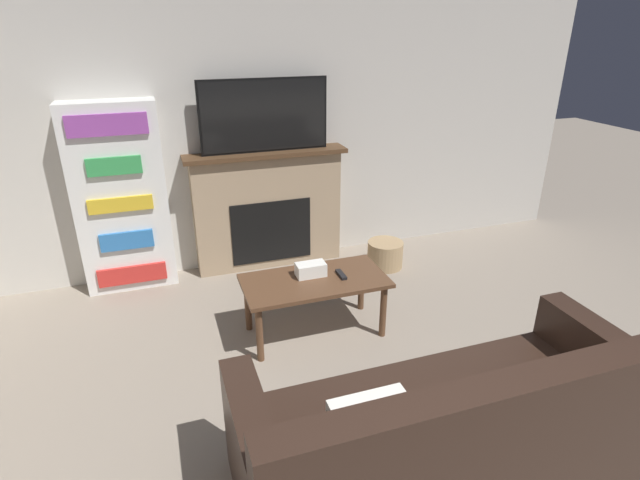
% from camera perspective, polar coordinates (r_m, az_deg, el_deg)
% --- Properties ---
extents(wall_back, '(6.39, 0.06, 2.70)m').
position_cam_1_polar(wall_back, '(4.73, -5.03, 13.24)').
color(wall_back, beige).
rests_on(wall_back, ground_plane).
extents(fireplace, '(1.49, 0.28, 1.13)m').
position_cam_1_polar(fireplace, '(4.77, -5.95, 3.53)').
color(fireplace, tan).
rests_on(fireplace, ground_plane).
extents(tv, '(1.15, 0.03, 0.64)m').
position_cam_1_polar(tv, '(4.53, -6.36, 13.94)').
color(tv, black).
rests_on(tv, fireplace).
extents(couch, '(2.11, 0.88, 0.88)m').
position_cam_1_polar(couch, '(2.76, 14.61, -21.01)').
color(couch, black).
rests_on(couch, ground_plane).
extents(coffee_table, '(1.06, 0.53, 0.46)m').
position_cam_1_polar(coffee_table, '(3.71, -0.62, -5.33)').
color(coffee_table, brown).
rests_on(coffee_table, ground_plane).
extents(tissue_box, '(0.22, 0.12, 0.10)m').
position_cam_1_polar(tissue_box, '(3.71, -1.06, -3.39)').
color(tissue_box, white).
rests_on(tissue_box, coffee_table).
extents(remote_control, '(0.04, 0.15, 0.02)m').
position_cam_1_polar(remote_control, '(3.73, 2.43, -3.96)').
color(remote_control, black).
rests_on(remote_control, coffee_table).
extents(bookshelf, '(0.75, 0.29, 1.63)m').
position_cam_1_polar(bookshelf, '(4.58, -21.77, 4.36)').
color(bookshelf, white).
rests_on(bookshelf, ground_plane).
extents(storage_basket, '(0.34, 0.34, 0.26)m').
position_cam_1_polar(storage_basket, '(4.89, 7.45, -1.63)').
color(storage_basket, tan).
rests_on(storage_basket, ground_plane).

